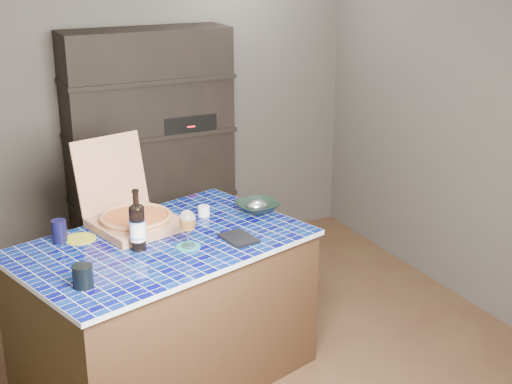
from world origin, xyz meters
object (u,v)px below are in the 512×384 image
kitchen_island (165,311)px  pizza_box (133,216)px  wine_glass (188,222)px  mead_bottle (137,226)px  bowl (257,207)px  dvd_case (239,238)px

kitchen_island → pizza_box: (-0.07, 0.27, 0.49)m
kitchen_island → wine_glass: bearing=-69.4°
kitchen_island → mead_bottle: bearing=-179.9°
wine_glass → bowl: 0.66m
wine_glass → bowl: (0.56, 0.31, -0.11)m
bowl → dvd_case: bearing=-129.8°
pizza_box → mead_bottle: (-0.07, -0.31, 0.06)m
pizza_box → dvd_case: 0.63m
kitchen_island → mead_bottle: (-0.14, -0.04, 0.55)m
kitchen_island → pizza_box: 0.56m
wine_glass → dvd_case: wine_glass is taller
mead_bottle → wine_glass: (0.24, -0.09, 0.01)m
kitchen_island → bowl: size_ratio=7.11×
mead_bottle → bowl: mead_bottle is taller
bowl → mead_bottle: bearing=-164.8°
mead_bottle → bowl: 0.84m
kitchen_island → pizza_box: size_ratio=2.82×
bowl → kitchen_island: bearing=-165.0°
pizza_box → bowl: size_ratio=2.52×
pizza_box → dvd_case: (0.45, -0.43, -0.06)m
bowl → wine_glass: bearing=-151.0°
pizza_box → mead_bottle: pizza_box is taller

